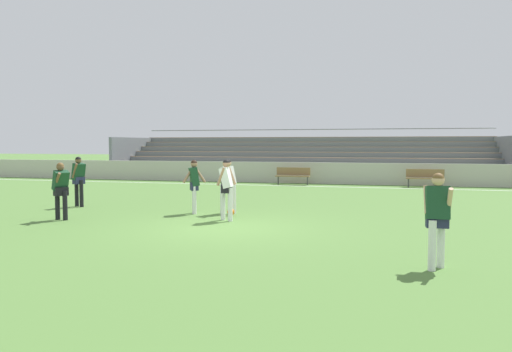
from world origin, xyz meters
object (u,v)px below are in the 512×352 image
Objects in this scene: bleacher_stand at (301,157)px; player_dark_on_ball at (437,212)px; player_white_dropping_back at (227,184)px; bench_centre_sideline at (293,174)px; player_dark_wide_left at (61,186)px; bench_near_bin at (425,176)px; player_dark_trailing_run at (79,177)px; player_dark_deep_cover at (194,182)px; player_white_wide_right at (228,181)px; soccer_ball at (231,212)px.

player_dark_on_ball is at bearing -74.13° from bleacher_stand.
player_dark_on_ball is 0.96× the size of player_white_dropping_back.
bench_centre_sideline is 1.12× the size of player_dark_wide_left.
bench_near_bin is (7.01, -4.73, -0.81)m from bleacher_stand.
bench_near_bin is at bearing 64.02° from player_white_dropping_back.
player_white_dropping_back is 6.02m from player_dark_trailing_run.
player_dark_deep_cover is 0.97× the size of player_dark_trailing_run.
player_dark_wide_left reaches higher than bench_centre_sideline.
player_white_wide_right is 7.79m from player_dark_on_ball.
player_dark_on_ball reaches higher than soccer_ball.
player_white_wide_right reaches higher than soccer_ball.
player_dark_on_ball is 0.96× the size of player_dark_trailing_run.
player_dark_on_ball is 10.11m from player_dark_wide_left.
player_white_dropping_back is at bearing -87.72° from bench_centre_sideline.
soccer_ball is (1.23, -0.17, -0.86)m from player_dark_deep_cover.
player_white_wide_right is 5.41m from player_dark_trailing_run.
player_white_dropping_back is 4.65m from player_dark_wide_left.
bleacher_stand is 13.66× the size of player_dark_trailing_run.
player_white_dropping_back is (0.50, -12.48, 0.47)m from bench_centre_sideline.
player_white_wide_right is at bearing -89.52° from bench_centre_sideline.
player_dark_wide_left is (-3.59, -18.31, -0.41)m from bleacher_stand.
bench_centre_sideline is at bearing 92.28° from player_white_dropping_back.
player_white_wide_right is (0.52, -15.86, -0.36)m from bleacher_stand.
bleacher_stand is 16.37m from player_dark_trailing_run.
player_white_dropping_back reaches higher than bench_near_bin.
player_dark_on_ball is (5.63, -16.60, 0.43)m from bench_centre_sideline.
soccer_ball is at bearing 24.76° from player_dark_wide_left.
player_dark_deep_cover is 1.51m from soccer_ball.
bleacher_stand is at bearing 146.01° from bench_near_bin.
soccer_ball is (0.75, -16.31, -1.25)m from bleacher_stand.
bench_near_bin is at bearing 0.00° from bench_centre_sideline.
player_dark_deep_cover is 0.96× the size of player_white_dropping_back.
player_white_wide_right is (0.09, -11.13, 0.45)m from bench_centre_sideline.
bench_near_bin is 6.58m from bench_centre_sideline.
bench_near_bin is 13.65m from player_dark_deep_cover.
player_white_wide_right is 1.02× the size of player_dark_on_ball.
player_white_wide_right reaches higher than bench_centre_sideline.
player_dark_trailing_run is at bearing -137.51° from bench_near_bin.
player_white_wide_right is 1.04× the size of player_dark_wide_left.
soccer_ball is at bearing -87.35° from bleacher_stand.
soccer_ball is (0.23, -0.45, -0.88)m from player_white_wide_right.
bench_centre_sideline is 11.59m from soccer_ball.
player_white_dropping_back is 1.06× the size of player_dark_wide_left.
player_white_wide_right is 1.02× the size of player_dark_deep_cover.
player_white_dropping_back is (-5.14, 4.12, 0.05)m from player_dark_on_ball.
bench_centre_sideline is at bearing 180.00° from bench_near_bin.
player_white_dropping_back reaches higher than player_dark_on_ball.
player_dark_trailing_run is at bearing 164.74° from player_white_dropping_back.
player_dark_wide_left is at bearing -145.11° from player_dark_deep_cover.
bench_centre_sideline is 1.06× the size of player_dark_trailing_run.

